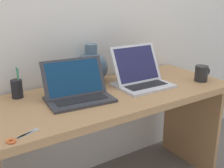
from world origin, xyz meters
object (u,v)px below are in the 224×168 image
scissors (17,138)px  laptop_left (77,89)px  pen_cup (17,88)px  green_vase (91,67)px  coffee_mug (202,73)px  laptop_right (140,75)px

scissors → laptop_left: bearing=33.7°
pen_cup → scissors: size_ratio=1.23×
green_vase → scissors: size_ratio=1.69×
laptop_left → scissors: 0.48m
green_vase → scissors: green_vase is taller
coffee_mug → scissors: size_ratio=0.86×
scissors → laptop_right: bearing=17.8°
laptop_right → pen_cup: 0.72m
coffee_mug → pen_cup: bearing=162.2°
laptop_right → scissors: bearing=-162.2°
laptop_left → coffee_mug: (0.82, -0.15, -0.00)m
green_vase → pen_cup: (-0.48, -0.03, -0.05)m
coffee_mug → laptop_right: bearing=158.1°
laptop_right → scissors: laptop_right is taller
laptop_left → green_vase: size_ratio=1.49×
green_vase → scissors: bearing=-141.3°
green_vase → coffee_mug: green_vase is taller
laptop_right → pen_cup: bearing=164.6°
laptop_left → green_vase: green_vase is taller
laptop_left → coffee_mug: size_ratio=2.95×
laptop_right → coffee_mug: bearing=-21.9°
pen_cup → scissors: pen_cup is taller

